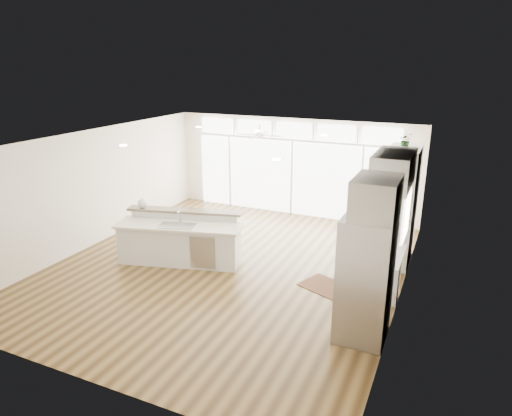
% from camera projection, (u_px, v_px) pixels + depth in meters
% --- Properties ---
extents(floor, '(7.00, 8.00, 0.02)m').
position_uv_depth(floor, '(228.00, 267.00, 9.69)').
color(floor, '#483116').
rests_on(floor, ground).
extents(ceiling, '(7.00, 8.00, 0.02)m').
position_uv_depth(ceiling, '(225.00, 141.00, 8.86)').
color(ceiling, white).
rests_on(ceiling, wall_back).
extents(wall_back, '(7.00, 0.04, 2.70)m').
position_uv_depth(wall_back, '(293.00, 167.00, 12.74)').
color(wall_back, white).
rests_on(wall_back, floor).
extents(wall_front, '(7.00, 0.04, 2.70)m').
position_uv_depth(wall_front, '(80.00, 294.00, 5.80)').
color(wall_front, white).
rests_on(wall_front, floor).
extents(wall_left, '(0.04, 8.00, 2.70)m').
position_uv_depth(wall_left, '(94.00, 188.00, 10.64)').
color(wall_left, white).
rests_on(wall_left, floor).
extents(wall_right, '(0.04, 8.00, 2.70)m').
position_uv_depth(wall_right, '(405.00, 232.00, 7.91)').
color(wall_right, white).
rests_on(wall_right, floor).
extents(glass_wall, '(5.80, 0.06, 2.08)m').
position_uv_depth(glass_wall, '(292.00, 178.00, 12.78)').
color(glass_wall, white).
rests_on(glass_wall, wall_back).
extents(transom_row, '(5.90, 0.06, 0.40)m').
position_uv_depth(transom_row, '(293.00, 130.00, 12.37)').
color(transom_row, white).
rests_on(transom_row, wall_back).
extents(desk_window, '(0.04, 0.85, 0.85)m').
position_uv_depth(desk_window, '(406.00, 216.00, 8.12)').
color(desk_window, white).
rests_on(desk_window, wall_right).
extents(ceiling_fan, '(1.16, 1.16, 0.32)m').
position_uv_depth(ceiling_fan, '(260.00, 131.00, 11.55)').
color(ceiling_fan, white).
rests_on(ceiling_fan, ceiling).
extents(recessed_lights, '(3.40, 3.00, 0.02)m').
position_uv_depth(recessed_lights, '(230.00, 140.00, 9.04)').
color(recessed_lights, '#EEE5CA').
rests_on(recessed_lights, ceiling).
extents(oven_cabinet, '(0.64, 1.20, 2.50)m').
position_uv_depth(oven_cabinet, '(399.00, 206.00, 9.63)').
color(oven_cabinet, white).
rests_on(oven_cabinet, floor).
extents(desk_nook, '(0.72, 1.30, 0.76)m').
position_uv_depth(desk_nook, '(382.00, 272.00, 8.61)').
color(desk_nook, white).
rests_on(desk_nook, floor).
extents(upper_cabinets, '(0.64, 1.30, 0.64)m').
position_uv_depth(upper_cabinets, '(393.00, 170.00, 7.99)').
color(upper_cabinets, white).
rests_on(upper_cabinets, wall_right).
extents(refrigerator, '(0.76, 0.90, 2.00)m').
position_uv_depth(refrigerator, '(365.00, 278.00, 7.00)').
color(refrigerator, '#A2A3A7').
rests_on(refrigerator, floor).
extents(fridge_cabinet, '(0.64, 0.90, 0.60)m').
position_uv_depth(fridge_cabinet, '(376.00, 198.00, 6.57)').
color(fridge_cabinet, white).
rests_on(fridge_cabinet, wall_right).
extents(framed_photos, '(0.06, 0.22, 0.80)m').
position_uv_depth(framed_photos, '(409.00, 213.00, 8.71)').
color(framed_photos, black).
rests_on(framed_photos, wall_right).
extents(kitchen_island, '(2.85, 1.66, 1.06)m').
position_uv_depth(kitchen_island, '(179.00, 239.00, 9.77)').
color(kitchen_island, white).
rests_on(kitchen_island, floor).
extents(rug, '(1.16, 1.01, 0.01)m').
position_uv_depth(rug, '(327.00, 287.00, 8.83)').
color(rug, '#381C11').
rests_on(rug, floor).
extents(office_chair, '(0.60, 0.57, 0.96)m').
position_uv_depth(office_chair, '(361.00, 264.00, 8.68)').
color(office_chair, black).
rests_on(office_chair, floor).
extents(fishbowl, '(0.24, 0.24, 0.21)m').
position_uv_depth(fishbowl, '(143.00, 203.00, 10.09)').
color(fishbowl, white).
rests_on(fishbowl, kitchen_island).
extents(monitor, '(0.10, 0.50, 0.42)m').
position_uv_depth(monitor, '(380.00, 242.00, 8.46)').
color(monitor, black).
rests_on(monitor, desk_nook).
extents(keyboard, '(0.16, 0.32, 0.02)m').
position_uv_depth(keyboard, '(370.00, 251.00, 8.59)').
color(keyboard, silver).
rests_on(keyboard, desk_nook).
extents(potted_plant, '(0.31, 0.34, 0.24)m').
position_uv_depth(potted_plant, '(406.00, 142.00, 9.21)').
color(potted_plant, '#2C632A').
rests_on(potted_plant, oven_cabinet).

